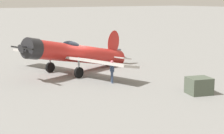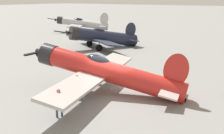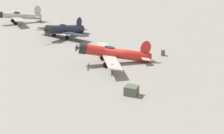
# 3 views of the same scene
# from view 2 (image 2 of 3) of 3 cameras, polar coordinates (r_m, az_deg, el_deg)

# --- Properties ---
(ground_plane) EXTENTS (400.00, 400.00, 0.00)m
(ground_plane) POSITION_cam_2_polar(r_m,az_deg,el_deg) (18.52, 0.00, -5.41)
(ground_plane) COLOR gray
(airplane_foreground) EXTENTS (10.39, 11.90, 3.27)m
(airplane_foreground) POSITION_cam_2_polar(r_m,az_deg,el_deg) (18.25, -1.50, -0.85)
(airplane_foreground) COLOR red
(airplane_foreground) RESTS_ON ground_plane
(airplane_mid_apron) EXTENTS (10.40, 9.48, 3.20)m
(airplane_mid_apron) POSITION_cam_2_polar(r_m,az_deg,el_deg) (34.63, -2.11, 6.17)
(airplane_mid_apron) COLOR #1E2338
(airplane_mid_apron) RESTS_ON ground_plane
(airplane_far_line) EXTENTS (10.15, 10.02, 3.62)m
(airplane_far_line) POSITION_cam_2_polar(r_m,az_deg,el_deg) (50.98, -6.38, 8.86)
(airplane_far_line) COLOR #B7BABF
(airplane_far_line) RESTS_ON ground_plane
(ground_crew_mechanic) EXTENTS (0.35, 0.57, 1.56)m
(ground_crew_mechanic) POSITION_cam_2_polar(r_m,az_deg,el_deg) (14.97, -10.81, -6.66)
(ground_crew_mechanic) COLOR #384766
(ground_crew_mechanic) RESTS_ON ground_plane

